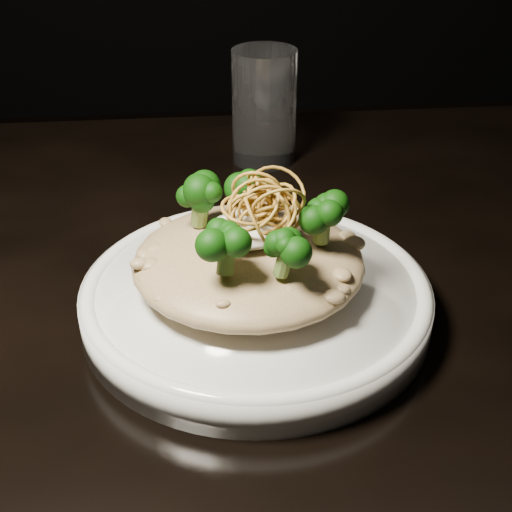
{
  "coord_description": "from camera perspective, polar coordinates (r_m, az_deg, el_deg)",
  "views": [
    {
      "loc": [
        -0.02,
        -0.52,
        1.09
      ],
      "look_at": [
        0.02,
        -0.06,
        0.81
      ],
      "focal_mm": 50.0,
      "sensor_mm": 36.0,
      "label": 1
    }
  ],
  "objects": [
    {
      "name": "plate",
      "position": [
        0.57,
        0.0,
        -3.53
      ],
      "size": [
        0.27,
        0.27,
        0.03
      ],
      "primitive_type": "cylinder",
      "color": "white",
      "rests_on": "table"
    },
    {
      "name": "cheese",
      "position": [
        0.54,
        -0.68,
        2.19
      ],
      "size": [
        0.06,
        0.06,
        0.02
      ],
      "primitive_type": "ellipsoid",
      "color": "white",
      "rests_on": "risotto"
    },
    {
      "name": "risotto",
      "position": [
        0.55,
        -0.61,
        -0.44
      ],
      "size": [
        0.18,
        0.18,
        0.04
      ],
      "primitive_type": "ellipsoid",
      "color": "brown",
      "rests_on": "plate"
    },
    {
      "name": "drinking_glass",
      "position": [
        0.82,
        0.66,
        11.85
      ],
      "size": [
        0.1,
        0.1,
        0.13
      ],
      "primitive_type": "cylinder",
      "rotation": [
        0.0,
        0.0,
        0.43
      ],
      "color": "white",
      "rests_on": "table"
    },
    {
      "name": "shallots",
      "position": [
        0.52,
        0.44,
        4.65
      ],
      "size": [
        0.06,
        0.06,
        0.04
      ],
      "primitive_type": null,
      "color": "olive",
      "rests_on": "cheese"
    },
    {
      "name": "table",
      "position": [
        0.67,
        -2.4,
        -7.67
      ],
      "size": [
        1.1,
        0.8,
        0.75
      ],
      "color": "black",
      "rests_on": "ground"
    },
    {
      "name": "broccoli",
      "position": [
        0.52,
        -0.07,
        3.29
      ],
      "size": [
        0.14,
        0.14,
        0.05
      ],
      "primitive_type": null,
      "color": "black",
      "rests_on": "risotto"
    }
  ]
}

